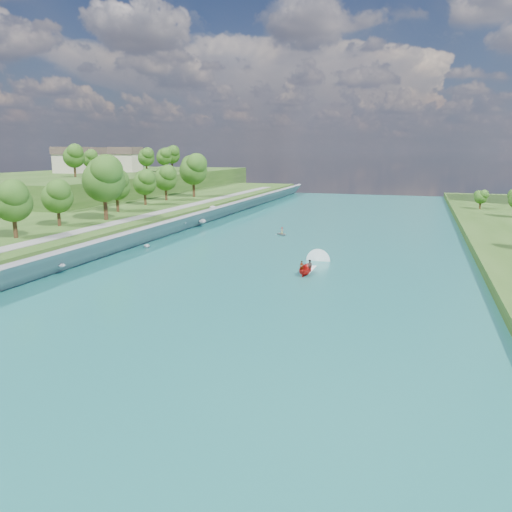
% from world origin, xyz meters
% --- Properties ---
extents(ground, '(260.00, 260.00, 0.00)m').
position_xyz_m(ground, '(0.00, 0.00, 0.00)').
color(ground, '#2D5119').
rests_on(ground, ground).
extents(river_water, '(55.00, 240.00, 0.10)m').
position_xyz_m(river_water, '(0.00, 20.00, 0.05)').
color(river_water, '#1A6266').
rests_on(river_water, ground).
extents(berm_west, '(45.00, 240.00, 3.50)m').
position_xyz_m(berm_west, '(-50.00, 20.00, 1.75)').
color(berm_west, '#2D5119').
rests_on(berm_west, ground).
extents(ridge_west, '(60.00, 120.00, 9.00)m').
position_xyz_m(ridge_west, '(-82.50, 95.00, 4.50)').
color(ridge_west, '#2D5119').
rests_on(ridge_west, ground).
extents(riprap_bank, '(3.96, 236.00, 4.23)m').
position_xyz_m(riprap_bank, '(-25.86, 19.09, 1.81)').
color(riprap_bank, slate).
rests_on(riprap_bank, ground).
extents(riverside_path, '(3.00, 200.00, 0.10)m').
position_xyz_m(riverside_path, '(-32.50, 20.00, 3.55)').
color(riverside_path, gray).
rests_on(riverside_path, berm_west).
extents(ridge_houses, '(29.50, 29.50, 8.40)m').
position_xyz_m(ridge_houses, '(-88.67, 100.00, 13.31)').
color(ridge_houses, beige).
rests_on(ridge_houses, ridge_west).
extents(trees_west, '(15.74, 153.19, 13.97)m').
position_xyz_m(trees_west, '(-40.54, 9.16, 9.41)').
color(trees_west, '#194B14').
rests_on(trees_west, berm_west).
extents(trees_ridge, '(18.87, 69.34, 10.53)m').
position_xyz_m(trees_ridge, '(-70.12, 96.82, 13.86)').
color(trees_ridge, '#194B14').
rests_on(trees_ridge, ridge_west).
extents(motorboat, '(3.60, 18.63, 1.96)m').
position_xyz_m(motorboat, '(5.26, 14.40, 0.68)').
color(motorboat, '#B8140E').
rests_on(motorboat, river_water).
extents(raft, '(3.25, 3.29, 1.55)m').
position_xyz_m(raft, '(-5.94, 42.01, 0.44)').
color(raft, gray).
rests_on(raft, river_water).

